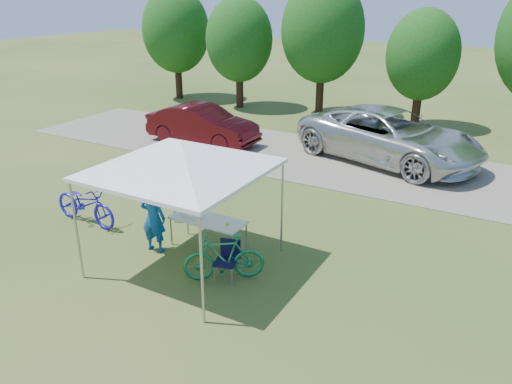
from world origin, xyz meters
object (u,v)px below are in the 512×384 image
bike_blue (85,204)px  minivan (389,136)px  cyclist (153,218)px  folding_chair (228,256)px  sedan (203,125)px  cooler (192,208)px  folding_table (208,221)px  bike_green (224,257)px

bike_blue → minivan: size_ratio=0.32×
cyclist → folding_chair: bearing=165.8°
folding_chair → sedan: sedan is taller
folding_chair → cooler: size_ratio=1.69×
folding_chair → cyclist: bearing=158.5°
folding_table → cyclist: bearing=-145.1°
cooler → cyclist: cyclist is taller
minivan → sedan: 6.84m
folding_table → sedan: bearing=126.1°
cyclist → bike_green: size_ratio=0.98×
cooler → sedan: 8.10m
cooler → bike_green: size_ratio=0.30×
cyclist → bike_blue: bearing=-15.5°
bike_blue → cyclist: bearing=-93.1°
folding_table → folding_chair: 1.37m
folding_chair → bike_blue: 4.47m
bike_green → bike_blue: bearing=-132.7°
folding_chair → bike_blue: bearing=157.8°
sedan → minivan: bearing=-78.8°
bike_blue → minivan: minivan is taller
cyclist → minivan: (2.77, 8.80, 0.10)m
folding_table → bike_blue: size_ratio=0.86×
cyclist → bike_blue: size_ratio=0.80×
folding_chair → minivan: (0.73, 8.96, 0.41)m
folding_chair → cyclist: 2.07m
cyclist → minivan: minivan is taller
folding_chair → cooler: bearing=133.4°
minivan → bike_blue: bearing=165.7°
folding_table → minivan: bearing=77.6°
folding_table → bike_green: size_ratio=1.06×
bike_green → sedan: (-5.94, 7.68, 0.24)m
folding_table → cyclist: cyclist is taller
folding_table → cooler: bearing=180.0°
cooler → minivan: minivan is taller
cooler → bike_blue: 3.02m
minivan → folding_table: bearing=-175.6°
folding_chair → bike_blue: (-4.45, 0.40, 0.04)m
cooler → minivan: 8.41m
folding_table → minivan: (1.79, 8.12, 0.23)m
cyclist → minivan: bearing=-117.2°
folding_table → sedan: sedan is taller
bike_blue → bike_green: (4.42, -0.50, -0.03)m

